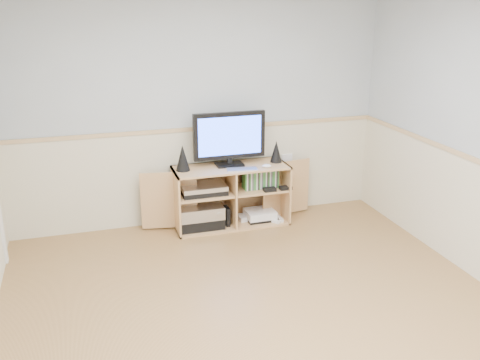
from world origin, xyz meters
name	(u,v)px	position (x,y,z in m)	size (l,w,h in m)	color
room	(260,171)	(-0.06, 0.12, 1.22)	(4.04, 4.54, 2.54)	tan
media_cabinet	(230,193)	(0.28, 2.05, 0.33)	(1.88, 0.45, 0.65)	tan
monitor	(229,137)	(0.28, 2.04, 0.96)	(0.76, 0.18, 0.57)	black
speaker_left	(183,158)	(-0.23, 2.01, 0.78)	(0.14, 0.14, 0.27)	black
speaker_right	(276,151)	(0.79, 2.01, 0.77)	(0.13, 0.13, 0.23)	black
keyboard	(242,169)	(0.36, 1.85, 0.66)	(0.31, 0.12, 0.01)	silver
mouse	(267,166)	(0.62, 1.85, 0.67)	(0.10, 0.06, 0.04)	white
av_components	(201,208)	(-0.05, 1.99, 0.22)	(0.53, 0.34, 0.47)	black
game_consoles	(259,215)	(0.59, 1.98, 0.07)	(0.45, 0.30, 0.11)	white
game_cases	(260,179)	(0.60, 1.97, 0.48)	(0.38, 0.14, 0.19)	#3F8C3F
wall_outlet	(287,159)	(1.00, 2.23, 0.60)	(0.12, 0.03, 0.12)	white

